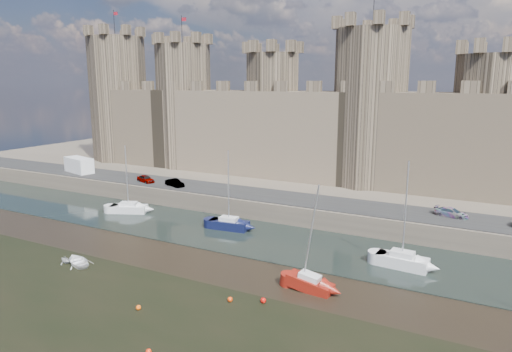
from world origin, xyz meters
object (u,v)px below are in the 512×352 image
at_px(sailboat_0, 129,208).
at_px(sailboat_2, 402,260).
at_px(sailboat_4, 310,283).
at_px(sailboat_1, 229,224).
at_px(car_0, 146,179).
at_px(car_2, 452,213).
at_px(car_1, 175,183).
at_px(van, 79,165).

bearing_deg(sailboat_0, sailboat_2, -26.64).
distance_m(sailboat_2, sailboat_4, 10.77).
distance_m(sailboat_1, sailboat_2, 21.31).
relative_size(car_0, sailboat_2, 0.33).
height_order(car_2, sailboat_4, sailboat_4).
bearing_deg(car_0, sailboat_1, -91.72).
distance_m(car_1, sailboat_2, 36.27).
relative_size(car_0, sailboat_0, 0.37).
xyz_separation_m(sailboat_0, sailboat_1, (16.16, 0.17, 0.03)).
bearing_deg(sailboat_2, car_2, 78.69).
bearing_deg(sailboat_0, sailboat_1, -22.59).
bearing_deg(car_0, sailboat_2, -84.46).
xyz_separation_m(van, sailboat_1, (35.01, -8.27, -3.04)).
xyz_separation_m(car_1, car_2, (38.24, 2.22, -0.04)).
distance_m(sailboat_0, sailboat_1, 16.17).
xyz_separation_m(car_2, sailboat_1, (-24.52, -9.44, -2.26)).
distance_m(car_1, van, 21.32).
distance_m(car_0, car_2, 44.11).
bearing_deg(sailboat_4, sailboat_1, 147.28).
xyz_separation_m(car_1, van, (-21.28, 1.06, 0.74)).
bearing_deg(sailboat_2, sailboat_1, 177.97).
distance_m(van, sailboat_0, 20.87).
relative_size(sailboat_1, sailboat_4, 1.02).
height_order(sailboat_0, sailboat_2, sailboat_2).
distance_m(car_2, sailboat_1, 26.37).
bearing_deg(car_0, van, 106.17).
height_order(car_1, car_2, car_1).
relative_size(car_1, sailboat_0, 0.38).
relative_size(car_0, van, 0.58).
height_order(sailboat_1, sailboat_2, sailboat_2).
height_order(car_0, car_1, car_0).
bearing_deg(car_2, sailboat_4, 167.04).
xyz_separation_m(sailboat_2, sailboat_4, (-6.28, -8.75, -0.12)).
bearing_deg(sailboat_0, van, 132.66).
distance_m(car_0, van, 15.49).
xyz_separation_m(van, sailboat_0, (18.84, -8.44, -3.07)).
relative_size(sailboat_0, sailboat_4, 0.98).
relative_size(van, sailboat_1, 0.62).
height_order(van, sailboat_2, sailboat_2).
bearing_deg(car_2, car_0, 104.67).
bearing_deg(sailboat_4, sailboat_0, 164.66).
distance_m(sailboat_0, sailboat_4, 32.94).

